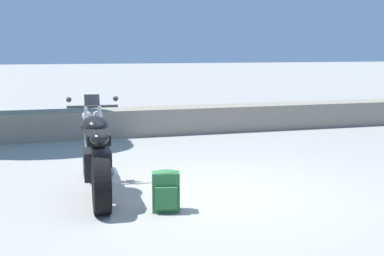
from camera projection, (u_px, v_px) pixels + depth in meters
name	position (u px, v px, depth m)	size (l,w,h in m)	color
ground_plane	(215.00, 194.00, 6.46)	(120.00, 120.00, 0.00)	gray
stone_wall	(139.00, 121.00, 10.96)	(36.00, 0.80, 0.55)	gray
motorcycle_black_centre	(97.00, 156.00, 6.33)	(0.67, 2.07, 1.18)	black
rider_backpack	(166.00, 190.00, 5.74)	(0.33, 0.31, 0.47)	#2D6B38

